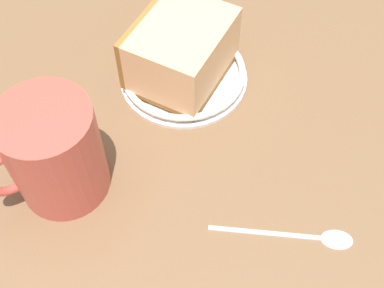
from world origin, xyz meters
TOP-DOWN VIEW (x-y plane):
  - ground_plane at (0.00, 0.00)cm, footprint 122.85×122.85cm
  - small_plate at (-6.02, -0.98)cm, footprint 14.42×14.42cm
  - cake_slice at (-6.07, -1.25)cm, footprint 12.56×10.98cm
  - tea_mug at (10.35, -8.19)cm, footprint 9.85×9.31cm
  - teaspoon at (9.36, 15.91)cm, footprint 3.63×13.34cm

SIDE VIEW (x-z plane):
  - ground_plane at x=0.00cm, z-range -2.60..0.00cm
  - teaspoon at x=9.36cm, z-range -0.05..0.75cm
  - small_plate at x=-6.02cm, z-range -0.01..1.62cm
  - cake_slice at x=-6.07cm, z-range 0.89..7.77cm
  - tea_mug at x=10.35cm, z-range 0.11..10.77cm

